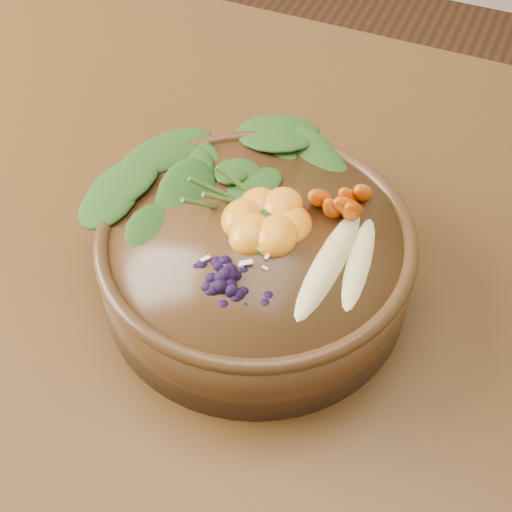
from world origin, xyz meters
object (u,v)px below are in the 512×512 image
banana_halves (345,252)px  mandarin_cluster (267,210)px  dining_table (252,286)px  stoneware_bowl (256,263)px  carrot_cluster (346,166)px  blueberry_pile (227,266)px  kale_heap (242,161)px

banana_halves → mandarin_cluster: size_ratio=1.76×
banana_halves → dining_table: bearing=153.7°
stoneware_bowl → banana_halves: bearing=-0.5°
carrot_cluster → blueberry_pile: 0.16m
kale_heap → carrot_cluster: bearing=7.3°
carrot_cluster → kale_heap: bearing=-169.5°
dining_table → kale_heap: (-0.01, -0.00, 0.20)m
blueberry_pile → mandarin_cluster: bearing=87.5°
kale_heap → banana_halves: 0.15m
carrot_cluster → mandarin_cluster: carrot_cluster is taller
dining_table → mandarin_cluster: mandarin_cluster is taller
kale_heap → banana_halves: (0.13, -0.07, -0.01)m
blueberry_pile → kale_heap: bearing=108.5°
carrot_cluster → banana_halves: size_ratio=0.49×
carrot_cluster → banana_halves: 0.09m
dining_table → kale_heap: 0.20m
kale_heap → mandarin_cluster: (0.05, -0.05, -0.01)m
stoneware_bowl → banana_halves: (0.09, -0.00, 0.06)m
mandarin_cluster → blueberry_pile: 0.08m
dining_table → carrot_cluster: (0.10, 0.01, 0.22)m
banana_halves → blueberry_pile: bearing=-141.5°
banana_halves → blueberry_pile: (-0.09, -0.06, 0.01)m
carrot_cluster → banana_halves: bearing=-66.9°
stoneware_bowl → mandarin_cluster: bearing=80.4°
dining_table → stoneware_bowl: bearing=-63.1°
kale_heap → blueberry_pile: (0.04, -0.13, -0.00)m
kale_heap → mandarin_cluster: bearing=-45.0°
carrot_cluster → blueberry_pile: (-0.06, -0.14, -0.02)m
dining_table → blueberry_pile: (0.04, -0.13, 0.20)m
carrot_cluster → banana_halves: carrot_cluster is taller
dining_table → blueberry_pile: 0.24m
stoneware_bowl → carrot_cluster: (0.06, 0.08, 0.08)m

